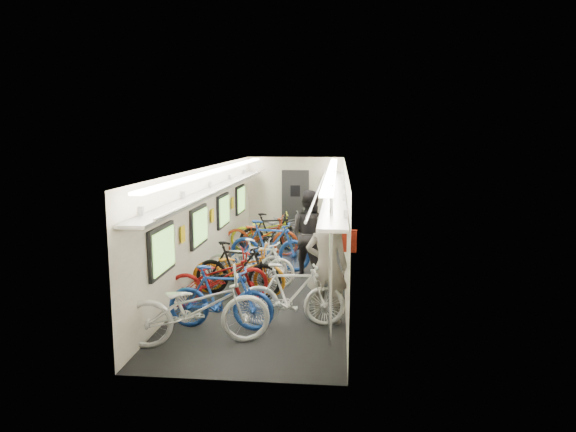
% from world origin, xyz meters
% --- Properties ---
extents(train_car_shell, '(10.00, 10.00, 10.00)m').
position_xyz_m(train_car_shell, '(-0.36, 0.71, 1.66)').
color(train_car_shell, black).
rests_on(train_car_shell, ground).
extents(bicycle_0, '(2.27, 1.30, 1.13)m').
position_xyz_m(bicycle_0, '(-0.70, -3.93, 0.56)').
color(bicycle_0, silver).
rests_on(bicycle_0, ground).
extents(bicycle_1, '(1.75, 0.58, 1.04)m').
position_xyz_m(bicycle_1, '(-0.49, -3.29, 0.52)').
color(bicycle_1, navy).
rests_on(bicycle_1, ground).
extents(bicycle_2, '(1.99, 1.39, 0.99)m').
position_xyz_m(bicycle_2, '(-0.82, -2.09, 0.50)').
color(bicycle_2, maroon).
rests_on(bicycle_2, ground).
extents(bicycle_3, '(1.83, 0.81, 1.06)m').
position_xyz_m(bicycle_3, '(-0.56, -1.57, 0.53)').
color(bicycle_3, black).
rests_on(bicycle_3, ground).
extents(bicycle_4, '(1.93, 0.84, 0.98)m').
position_xyz_m(bicycle_4, '(-0.56, -1.49, 0.49)').
color(bicycle_4, '#C76E12').
rests_on(bicycle_4, ground).
extents(bicycle_5, '(1.64, 0.98, 0.95)m').
position_xyz_m(bicycle_5, '(-0.24, -0.76, 0.47)').
color(bicycle_5, white).
rests_on(bicycle_5, ground).
extents(bicycle_6, '(1.77, 0.70, 0.92)m').
position_xyz_m(bicycle_6, '(-0.57, -0.59, 0.46)').
color(bicycle_6, '#ADAEB2').
rests_on(bicycle_6, ground).
extents(bicycle_7, '(1.98, 0.87, 1.15)m').
position_xyz_m(bicycle_7, '(-0.21, 0.40, 0.58)').
color(bicycle_7, navy).
rests_on(bicycle_7, ground).
extents(bicycle_8, '(2.02, 0.88, 1.03)m').
position_xyz_m(bicycle_8, '(-0.63, 1.89, 0.52)').
color(bicycle_8, '#982D10').
rests_on(bicycle_8, ground).
extents(bicycle_9, '(1.83, 0.91, 1.06)m').
position_xyz_m(bicycle_9, '(-0.38, 2.19, 0.53)').
color(bicycle_9, black).
rests_on(bicycle_9, ground).
extents(bicycle_10, '(2.04, 0.96, 1.03)m').
position_xyz_m(bicycle_10, '(-0.53, 2.37, 0.51)').
color(bicycle_10, '#C4D013').
rests_on(bicycle_10, ground).
extents(bicycle_11, '(1.77, 0.63, 1.05)m').
position_xyz_m(bicycle_11, '(0.62, -3.04, 0.52)').
color(bicycle_11, silver).
rests_on(bicycle_11, ground).
extents(bicycle_12, '(1.94, 1.15, 0.96)m').
position_xyz_m(bicycle_12, '(-0.21, 2.97, 0.48)').
color(bicycle_12, slate).
rests_on(bicycle_12, ground).
extents(bicycle_14, '(1.94, 0.77, 1.00)m').
position_xyz_m(bicycle_14, '(-0.14, 3.57, 0.50)').
color(bicycle_14, slate).
rests_on(bicycle_14, ground).
extents(passenger_near, '(0.72, 0.50, 1.90)m').
position_xyz_m(passenger_near, '(1.18, -2.82, 0.95)').
color(passenger_near, gray).
rests_on(passenger_near, ground).
extents(passenger_mid, '(1.16, 1.08, 1.91)m').
position_xyz_m(passenger_mid, '(0.72, -0.01, 0.96)').
color(passenger_mid, black).
rests_on(passenger_mid, ground).
extents(backpack, '(0.28, 0.19, 0.38)m').
position_xyz_m(backpack, '(1.55, -2.29, 1.28)').
color(backpack, '#A82010').
rests_on(backpack, passenger_near).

